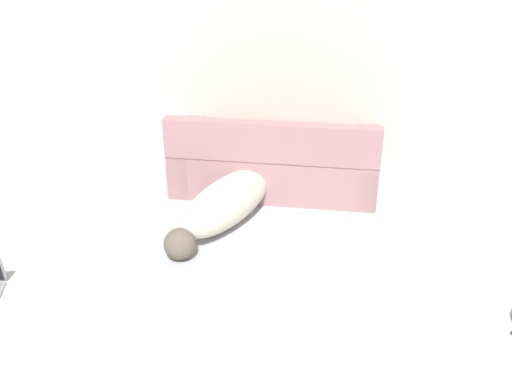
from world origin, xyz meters
TOP-DOWN VIEW (x-y plane):
  - wall_back at (0.00, 4.11)m, footprint 7.49×0.06m
  - couch at (-0.15, 3.48)m, footprint 1.97×0.89m
  - dog at (-0.45, 2.74)m, footprint 0.80×1.69m

SIDE VIEW (x-z plane):
  - dog at x=-0.45m, z-range -0.01..0.38m
  - couch at x=-0.15m, z-range -0.12..0.67m
  - wall_back at x=0.00m, z-range 0.00..2.44m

